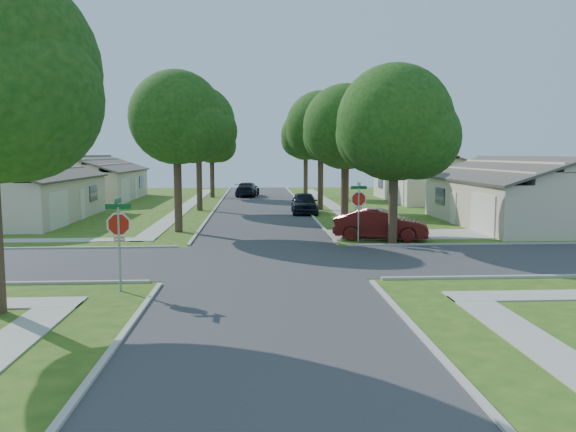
# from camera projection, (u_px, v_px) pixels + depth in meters

# --- Properties ---
(ground) EXTENTS (100.00, 100.00, 0.00)m
(ground) POSITION_uv_depth(u_px,v_px,m) (265.00, 261.00, 22.90)
(ground) COLOR #2B5116
(ground) RESTS_ON ground
(road_ns) EXTENTS (7.00, 100.00, 0.02)m
(road_ns) POSITION_uv_depth(u_px,v_px,m) (265.00, 261.00, 22.90)
(road_ns) COLOR #333335
(road_ns) RESTS_ON ground
(sidewalk_ne) EXTENTS (1.20, 40.00, 0.04)m
(sidewalk_ne) POSITION_uv_depth(u_px,v_px,m) (330.00, 204.00, 49.04)
(sidewalk_ne) COLOR #9E9B91
(sidewalk_ne) RESTS_ON ground
(sidewalk_nw) EXTENTS (1.20, 40.00, 0.04)m
(sidewalk_nw) POSITION_uv_depth(u_px,v_px,m) (189.00, 204.00, 48.34)
(sidewalk_nw) COLOR #9E9B91
(sidewalk_nw) RESTS_ON ground
(driveway) EXTENTS (8.80, 3.60, 0.05)m
(driveway) POSITION_uv_depth(u_px,v_px,m) (408.00, 234.00, 30.39)
(driveway) COLOR #9E9B91
(driveway) RESTS_ON ground
(stop_sign_sw) EXTENTS (1.05, 0.80, 2.98)m
(stop_sign_sw) POSITION_uv_depth(u_px,v_px,m) (119.00, 228.00, 17.74)
(stop_sign_sw) COLOR gray
(stop_sign_sw) RESTS_ON ground
(stop_sign_ne) EXTENTS (1.05, 0.80, 2.98)m
(stop_sign_ne) POSITION_uv_depth(u_px,v_px,m) (359.00, 202.00, 27.61)
(stop_sign_ne) COLOR gray
(stop_sign_ne) RESTS_ON ground
(tree_e_near) EXTENTS (4.97, 4.80, 8.28)m
(tree_e_near) POSITION_uv_depth(u_px,v_px,m) (346.00, 131.00, 31.48)
(tree_e_near) COLOR #38281C
(tree_e_near) RESTS_ON ground
(tree_e_mid) EXTENTS (5.59, 5.40, 9.21)m
(tree_e_mid) POSITION_uv_depth(u_px,v_px,m) (322.00, 129.00, 43.32)
(tree_e_mid) COLOR #38281C
(tree_e_mid) RESTS_ON ground
(tree_e_far) EXTENTS (5.17, 5.00, 8.72)m
(tree_e_far) POSITION_uv_depth(u_px,v_px,m) (306.00, 138.00, 56.25)
(tree_e_far) COLOR #38281C
(tree_e_far) RESTS_ON ground
(tree_w_near) EXTENTS (5.38, 5.20, 8.97)m
(tree_w_near) POSITION_uv_depth(u_px,v_px,m) (177.00, 122.00, 30.89)
(tree_w_near) COLOR #38281C
(tree_w_near) RESTS_ON ground
(tree_w_mid) EXTENTS (5.80, 5.60, 9.56)m
(tree_w_mid) POSITION_uv_depth(u_px,v_px,m) (199.00, 126.00, 42.75)
(tree_w_mid) COLOR #38281C
(tree_w_mid) RESTS_ON ground
(tree_w_far) EXTENTS (4.76, 4.60, 8.04)m
(tree_w_far) POSITION_uv_depth(u_px,v_px,m) (212.00, 142.00, 55.76)
(tree_w_far) COLOR #38281C
(tree_w_far) RESTS_ON ground
(tree_ne_corner) EXTENTS (5.80, 5.60, 8.66)m
(tree_ne_corner) POSITION_uv_depth(u_px,v_px,m) (396.00, 128.00, 26.82)
(tree_ne_corner) COLOR #38281C
(tree_ne_corner) RESTS_ON ground
(house_ne_near) EXTENTS (8.42, 13.60, 4.23)m
(house_ne_near) POSITION_uv_depth(u_px,v_px,m) (521.00, 200.00, 34.56)
(house_ne_near) COLOR #BDAD95
(house_ne_near) RESTS_ON ground
(house_ne_far) EXTENTS (8.42, 13.60, 4.23)m
(house_ne_far) POSITION_uv_depth(u_px,v_px,m) (431.00, 184.00, 52.42)
(house_ne_far) COLOR #BDAD95
(house_ne_far) RESTS_ON ground
(house_nw_near) EXTENTS (8.42, 13.60, 4.23)m
(house_nw_near) POSITION_uv_depth(u_px,v_px,m) (17.00, 198.00, 36.69)
(house_nw_near) COLOR #BDAD95
(house_nw_near) RESTS_ON ground
(house_nw_far) EXTENTS (8.42, 13.60, 4.23)m
(house_nw_far) POSITION_uv_depth(u_px,v_px,m) (92.00, 184.00, 53.56)
(house_nw_far) COLOR #BDAD95
(house_nw_far) RESTS_ON ground
(car_driveway) EXTENTS (5.01, 2.80, 1.56)m
(car_driveway) POSITION_uv_depth(u_px,v_px,m) (381.00, 224.00, 28.61)
(car_driveway) COLOR #4A120F
(car_driveway) RESTS_ON ground
(car_curb_east) EXTENTS (2.00, 4.67, 1.57)m
(car_curb_east) POSITION_uv_depth(u_px,v_px,m) (304.00, 203.00, 41.18)
(car_curb_east) COLOR black
(car_curb_east) RESTS_ON ground
(car_curb_west) EXTENTS (2.64, 5.24, 1.46)m
(car_curb_west) POSITION_uv_depth(u_px,v_px,m) (247.00, 189.00, 57.54)
(car_curb_west) COLOR black
(car_curb_west) RESTS_ON ground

